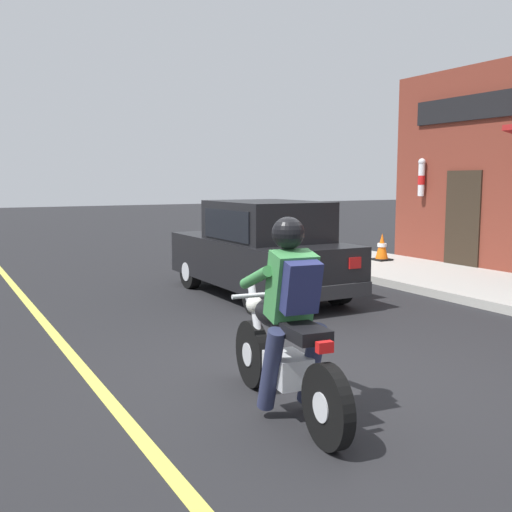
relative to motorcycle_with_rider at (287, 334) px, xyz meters
name	(u,v)px	position (x,y,z in m)	size (l,w,h in m)	color
ground_plane	(305,380)	(0.61, 0.64, -0.68)	(80.00, 80.00, 0.00)	black
sidewalk_curb	(459,281)	(5.95, 3.64, -0.61)	(2.60, 22.00, 0.14)	#ADAAA3
lane_stripe	(53,333)	(-1.19, 3.64, -0.67)	(0.12, 19.80, 0.01)	#D1C64C
motorcycle_with_rider	(287,334)	(0.00, 0.00, 0.00)	(0.61, 2.02, 1.62)	black
car_hatchback	(261,250)	(2.27, 4.46, 0.09)	(1.65, 3.79, 1.57)	black
traffic_cone	(382,247)	(6.27, 6.15, -0.25)	(0.36, 0.36, 0.60)	black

